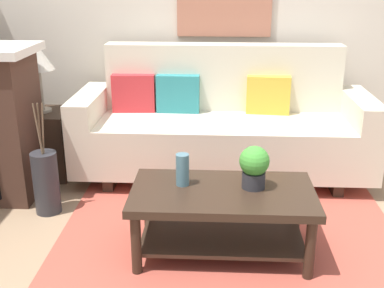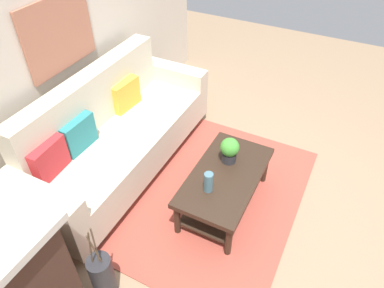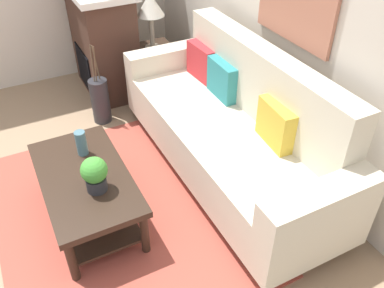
# 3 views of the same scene
# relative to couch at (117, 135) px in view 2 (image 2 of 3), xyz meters

# --- Properties ---
(ground_plane) EXTENTS (8.95, 8.95, 0.00)m
(ground_plane) POSITION_rel_couch_xyz_m (0.04, -1.53, -0.43)
(ground_plane) COLOR #9E7F60
(wall_back) EXTENTS (4.95, 0.10, 2.70)m
(wall_back) POSITION_rel_couch_xyz_m (0.04, 0.54, 0.92)
(wall_back) COLOR beige
(wall_back) RESTS_ON ground_plane
(area_rug) EXTENTS (2.24, 1.79, 0.01)m
(area_rug) POSITION_rel_couch_xyz_m (0.04, -1.03, -0.43)
(area_rug) COLOR #B24C3D
(area_rug) RESTS_ON ground_plane
(couch) EXTENTS (2.40, 0.84, 1.08)m
(couch) POSITION_rel_couch_xyz_m (0.00, 0.00, 0.00)
(couch) COLOR beige
(couch) RESTS_ON ground_plane
(throw_pillow_crimson) EXTENTS (0.37, 0.14, 0.32)m
(throw_pillow_crimson) POSITION_rel_couch_xyz_m (-0.76, 0.12, 0.25)
(throw_pillow_crimson) COLOR red
(throw_pillow_crimson) RESTS_ON couch
(throw_pillow_teal) EXTENTS (0.36, 0.13, 0.32)m
(throw_pillow_teal) POSITION_rel_couch_xyz_m (-0.38, 0.12, 0.25)
(throw_pillow_teal) COLOR teal
(throw_pillow_teal) RESTS_ON couch
(throw_pillow_mustard) EXTENTS (0.37, 0.15, 0.32)m
(throw_pillow_mustard) POSITION_rel_couch_xyz_m (0.38, 0.12, 0.25)
(throw_pillow_mustard) COLOR gold
(throw_pillow_mustard) RESTS_ON couch
(coffee_table) EXTENTS (1.10, 0.60, 0.43)m
(coffee_table) POSITION_rel_couch_xyz_m (-0.01, -1.23, -0.12)
(coffee_table) COLOR #332319
(coffee_table) RESTS_ON ground_plane
(tabletop_vase) EXTENTS (0.08, 0.08, 0.20)m
(tabletop_vase) POSITION_rel_couch_xyz_m (-0.25, -1.17, 0.10)
(tabletop_vase) COLOR slate
(tabletop_vase) RESTS_ON coffee_table
(potted_plant_tabletop) EXTENTS (0.18, 0.18, 0.26)m
(potted_plant_tabletop) POSITION_rel_couch_xyz_m (0.18, -1.18, 0.14)
(potted_plant_tabletop) COLOR #2D2D33
(potted_plant_tabletop) RESTS_ON coffee_table
(side_table) EXTENTS (0.44, 0.44, 0.56)m
(side_table) POSITION_rel_couch_xyz_m (-1.50, -0.06, -0.15)
(side_table) COLOR #332319
(side_table) RESTS_ON ground_plane
(floor_vase) EXTENTS (0.18, 0.18, 0.46)m
(floor_vase) POSITION_rel_couch_xyz_m (-1.26, -0.75, -0.20)
(floor_vase) COLOR #2D2D33
(floor_vase) RESTS_ON ground_plane
(floor_vase_branch_a) EXTENTS (0.03, 0.03, 0.36)m
(floor_vase_branch_a) POSITION_rel_couch_xyz_m (-1.24, -0.75, 0.21)
(floor_vase_branch_a) COLOR brown
(floor_vase_branch_a) RESTS_ON floor_vase
(floor_vase_branch_b) EXTENTS (0.03, 0.04, 0.36)m
(floor_vase_branch_b) POSITION_rel_couch_xyz_m (-1.27, -0.74, 0.21)
(floor_vase_branch_b) COLOR brown
(floor_vase_branch_b) RESTS_ON floor_vase
(floor_vase_branch_c) EXTENTS (0.05, 0.03, 0.36)m
(floor_vase_branch_c) POSITION_rel_couch_xyz_m (-1.27, -0.77, 0.21)
(floor_vase_branch_c) COLOR brown
(floor_vase_branch_c) RESTS_ON floor_vase
(framed_painting) EXTENTS (0.82, 0.03, 0.66)m
(framed_painting) POSITION_rel_couch_xyz_m (-0.00, 0.47, 1.01)
(framed_painting) COLOR #B77056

